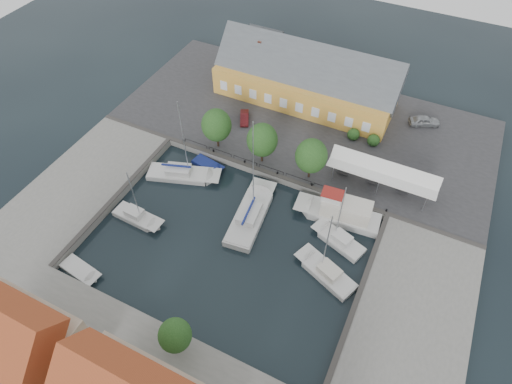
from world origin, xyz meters
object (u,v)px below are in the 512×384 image
at_px(warehouse, 303,78).
at_px(west_boat_c, 138,218).
at_px(east_boat_b, 326,273).
at_px(launch_nw, 208,165).
at_px(east_boat_a, 339,241).
at_px(car_silver, 425,121).
at_px(car_red, 244,118).
at_px(tent_canopy, 383,172).
at_px(launch_sw, 81,271).
at_px(trawler, 341,213).
at_px(center_sailboat, 250,216).
at_px(west_boat_a, 182,175).

relative_size(warehouse, west_boat_c, 3.00).
xyz_separation_m(east_boat_b, launch_nw, (-21.10, 9.29, -0.17)).
bearing_deg(west_boat_c, east_boat_a, 17.82).
bearing_deg(car_silver, car_red, 89.13).
bearing_deg(west_boat_c, tent_canopy, 34.62).
bearing_deg(launch_sw, trawler, 40.11).
bearing_deg(car_red, trawler, -55.56).
height_order(tent_canopy, center_sailboat, center_sailboat).
distance_m(trawler, launch_nw, 19.90).
distance_m(tent_canopy, launch_sw, 38.76).
bearing_deg(warehouse, center_sailboat, -82.63).
xyz_separation_m(east_boat_a, east_boat_b, (0.14, -4.88, -0.00)).
bearing_deg(trawler, launch_sw, -139.89).
bearing_deg(trawler, car_red, 150.36).
height_order(center_sailboat, west_boat_c, center_sailboat).
relative_size(tent_canopy, east_boat_b, 1.31).
xyz_separation_m(car_red, center_sailboat, (8.86, -15.78, -1.23)).
bearing_deg(tent_canopy, launch_nw, -165.67).
height_order(car_silver, trawler, trawler).
xyz_separation_m(east_boat_a, west_boat_a, (-23.10, 1.14, 0.01)).
relative_size(car_red, launch_sw, 0.67).
bearing_deg(launch_sw, car_red, 80.49).
relative_size(car_silver, east_boat_a, 0.46).
xyz_separation_m(center_sailboat, west_boat_c, (-12.76, -6.51, -0.10)).
height_order(center_sailboat, launch_nw, center_sailboat).
distance_m(center_sailboat, trawler, 11.39).
xyz_separation_m(tent_canopy, west_boat_c, (-26.08, -18.01, -3.42)).
bearing_deg(east_boat_a, tent_canopy, 79.16).
xyz_separation_m(car_red, west_boat_c, (-3.91, -22.29, -1.33)).
bearing_deg(east_boat_a, launch_sw, -146.48).
bearing_deg(center_sailboat, launch_sw, -132.09).
bearing_deg(car_red, warehouse, 33.85).
height_order(west_boat_c, launch_sw, west_boat_c).
distance_m(center_sailboat, east_boat_b, 12.06).
bearing_deg(launch_nw, tent_canopy, 14.33).
bearing_deg(warehouse, tent_canopy, -39.86).
distance_m(trawler, west_boat_a, 22.16).
height_order(west_boat_a, launch_nw, west_boat_a).
relative_size(trawler, east_boat_a, 1.12).
distance_m(tent_canopy, east_boat_a, 10.99).
height_order(west_boat_a, west_boat_c, west_boat_a).
relative_size(tent_canopy, car_red, 3.88).
relative_size(car_red, launch_nw, 0.72).
distance_m(tent_canopy, center_sailboat, 17.91).
bearing_deg(west_boat_c, east_boat_b, 6.74).
distance_m(center_sailboat, west_boat_a, 11.98).
distance_m(tent_canopy, car_red, 22.68).
bearing_deg(east_boat_b, west_boat_a, 165.46).
relative_size(tent_canopy, west_boat_a, 1.05).
xyz_separation_m(trawler, east_boat_b, (1.23, -8.55, -0.76)).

